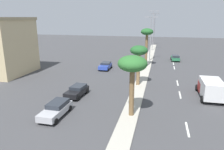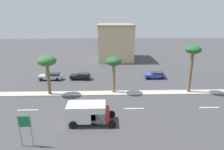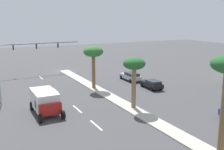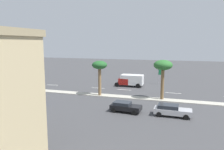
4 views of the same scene
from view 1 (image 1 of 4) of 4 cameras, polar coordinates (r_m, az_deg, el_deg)
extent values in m
plane|color=#424244|center=(35.34, 8.21, -1.06)|extent=(160.00, 160.00, 0.00)
cube|color=#B7B2A3|center=(43.35, 9.24, 2.05)|extent=(1.80, 74.82, 0.12)
cube|color=silver|center=(21.07, 19.75, -13.63)|extent=(0.20, 2.80, 0.01)
cube|color=silver|center=(29.34, 17.95, -5.12)|extent=(0.20, 2.80, 0.01)
cube|color=silver|center=(34.39, 17.32, -2.07)|extent=(0.20, 2.80, 0.01)
cube|color=silver|center=(44.52, 16.51, 1.89)|extent=(0.20, 2.80, 0.01)
cube|color=silver|center=(48.66, 16.28, 3.02)|extent=(0.20, 2.80, 0.01)
cylinder|color=brown|center=(21.38, 5.36, -4.71)|extent=(0.51, 0.51, 4.93)
ellipsoid|color=#2D6B2D|center=(20.55, 5.57, 3.11)|extent=(2.91, 2.91, 1.60)
cylinder|color=olive|center=(31.31, 7.13, 1.56)|extent=(0.52, 0.52, 4.74)
ellipsoid|color=#235B28|center=(30.77, 7.31, 6.66)|extent=(2.54, 2.54, 1.40)
cylinder|color=brown|center=(43.29, 9.27, 6.57)|extent=(0.51, 0.51, 6.60)
ellipsoid|color=#235B28|center=(42.89, 9.48, 11.49)|extent=(2.45, 2.45, 1.35)
cylinder|color=gray|center=(49.30, 10.36, 9.56)|extent=(0.20, 0.20, 10.00)
cube|color=gray|center=(49.13, 9.55, 15.25)|extent=(1.10, 0.24, 0.16)
cube|color=gray|center=(49.03, 11.72, 15.15)|extent=(1.10, 0.24, 0.16)
cylinder|color=gray|center=(65.89, 11.01, 11.71)|extent=(0.20, 0.20, 11.76)
cube|color=gray|center=(65.84, 10.46, 16.73)|extent=(1.10, 0.24, 0.16)
cube|color=gray|center=(65.76, 12.09, 16.65)|extent=(1.10, 0.24, 0.16)
cylinder|color=slate|center=(78.97, 11.41, 12.02)|extent=(0.20, 0.20, 11.14)
cube|color=slate|center=(78.90, 10.95, 15.99)|extent=(1.10, 0.24, 0.16)
cube|color=slate|center=(78.84, 12.30, 15.92)|extent=(1.10, 0.24, 0.16)
cube|color=#287047|center=(51.77, 16.75, 4.39)|extent=(1.93, 3.98, 0.60)
cube|color=#262B33|center=(51.19, 16.85, 4.88)|extent=(1.68, 2.22, 0.48)
cylinder|color=black|center=(53.08, 15.69, 4.40)|extent=(0.25, 0.65, 0.64)
cylinder|color=black|center=(53.25, 17.49, 4.30)|extent=(0.25, 0.65, 0.64)
cylinder|color=black|center=(50.40, 15.91, 3.82)|extent=(0.25, 0.65, 0.64)
cylinder|color=black|center=(50.58, 17.81, 3.71)|extent=(0.25, 0.65, 0.64)
cube|color=black|center=(27.63, -9.54, -4.45)|extent=(2.05, 4.07, 0.62)
cube|color=#262B33|center=(27.88, -9.14, -3.15)|extent=(1.74, 2.28, 0.39)
cylinder|color=black|center=(26.23, -9.22, -6.26)|extent=(0.27, 0.65, 0.64)
cylinder|color=black|center=(26.99, -12.44, -5.80)|extent=(0.27, 0.65, 0.64)
cylinder|color=black|center=(28.56, -6.76, -4.34)|extent=(0.27, 0.65, 0.64)
cylinder|color=black|center=(29.26, -9.78, -3.98)|extent=(0.27, 0.65, 0.64)
cube|color=#2D47AD|center=(41.25, -1.83, 2.40)|extent=(1.85, 4.04, 0.66)
cube|color=#262B33|center=(41.61, -1.66, 3.25)|extent=(1.66, 2.22, 0.38)
cylinder|color=black|center=(39.79, -1.13, 1.44)|extent=(0.22, 0.64, 0.64)
cylinder|color=black|center=(40.24, -3.53, 1.57)|extent=(0.22, 0.64, 0.64)
cylinder|color=black|center=(42.45, -0.21, 2.33)|extent=(0.22, 0.64, 0.64)
cylinder|color=black|center=(42.87, -2.47, 2.45)|extent=(0.22, 0.64, 0.64)
cube|color=#B2B2B7|center=(22.66, -15.05, -9.31)|extent=(1.84, 4.52, 0.65)
cube|color=#262B33|center=(22.89, -14.46, -7.50)|extent=(1.63, 2.49, 0.46)
cylinder|color=black|center=(21.19, -15.04, -12.08)|extent=(0.23, 0.64, 0.64)
cylinder|color=black|center=(22.01, -18.94, -11.33)|extent=(0.23, 0.64, 0.64)
cylinder|color=black|center=(23.69, -11.35, -8.81)|extent=(0.23, 0.64, 0.64)
cylinder|color=black|center=(24.42, -14.95, -8.28)|extent=(0.23, 0.64, 0.64)
cube|color=red|center=(63.38, 7.90, 6.81)|extent=(2.08, 4.36, 0.61)
cube|color=#262B33|center=(63.83, 7.93, 7.35)|extent=(1.75, 2.44, 0.43)
cylinder|color=black|center=(61.96, 8.63, 6.31)|extent=(0.27, 0.66, 0.64)
cylinder|color=black|center=(61.98, 7.09, 6.37)|extent=(0.27, 0.66, 0.64)
cylinder|color=black|center=(64.89, 8.65, 6.71)|extent=(0.27, 0.66, 0.64)
cylinder|color=black|center=(64.91, 7.18, 6.77)|extent=(0.27, 0.66, 0.64)
cube|color=#B21E19|center=(30.33, 24.66, -3.00)|extent=(2.37, 2.10, 1.24)
cube|color=silver|center=(28.70, 25.35, -3.29)|extent=(2.37, 4.45, 2.00)
cylinder|color=black|center=(31.56, 21.99, -3.22)|extent=(0.28, 0.90, 0.90)
cylinder|color=black|center=(32.02, 26.17, -3.43)|extent=(0.28, 0.90, 0.90)
cylinder|color=black|center=(27.44, 23.27, -6.09)|extent=(0.28, 0.90, 0.90)
cylinder|color=black|center=(27.98, 28.06, -6.27)|extent=(0.28, 0.90, 0.90)
camera|label=2|loc=(39.77, 57.99, 11.81)|focal=31.42mm
camera|label=3|loc=(56.22, 27.01, 14.08)|focal=41.87mm
camera|label=4|loc=(41.02, -52.45, 8.26)|focal=34.97mm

